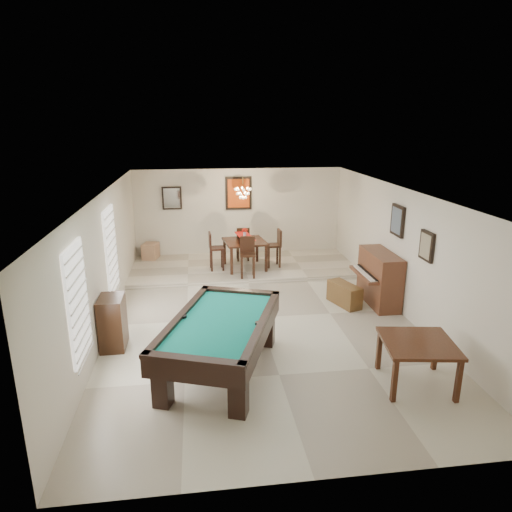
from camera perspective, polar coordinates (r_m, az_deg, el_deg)
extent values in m
cube|color=beige|center=(9.53, 0.48, -7.73)|extent=(6.00, 9.00, 0.02)
cube|color=silver|center=(13.41, -2.19, 5.34)|extent=(6.00, 0.04, 2.60)
cube|color=silver|center=(5.01, 7.92, -15.05)|extent=(6.00, 0.04, 2.60)
cube|color=silver|center=(9.17, -18.42, -0.87)|extent=(0.04, 9.00, 2.60)
cube|color=silver|center=(9.93, 17.91, 0.50)|extent=(0.04, 9.00, 2.60)
cube|color=white|center=(8.78, 0.52, 7.98)|extent=(6.00, 9.00, 0.04)
cube|color=beige|center=(12.52, -1.59, -1.34)|extent=(6.00, 2.50, 0.12)
cube|color=white|center=(7.10, -21.40, -5.38)|extent=(0.06, 1.00, 1.70)
cube|color=white|center=(9.70, -17.68, 0.76)|extent=(0.06, 1.00, 1.70)
cube|color=brown|center=(10.26, 10.98, -4.73)|extent=(0.60, 0.93, 0.48)
cube|color=black|center=(8.56, -17.48, -7.93)|extent=(0.42, 0.63, 0.95)
cube|color=tan|center=(13.35, -13.03, 0.62)|extent=(0.50, 0.57, 0.44)
cube|color=#D84C14|center=(13.27, -2.20, 7.85)|extent=(0.75, 0.06, 0.95)
cube|color=white|center=(13.25, -10.47, 7.14)|extent=(0.55, 0.06, 0.65)
cube|color=slate|center=(10.03, 17.29, 4.25)|extent=(0.06, 0.55, 0.65)
cube|color=gray|center=(8.95, 20.57, 1.18)|extent=(0.06, 0.45, 0.55)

